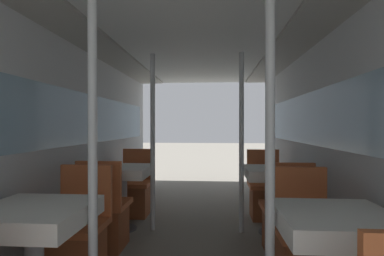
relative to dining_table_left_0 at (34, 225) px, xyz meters
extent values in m
cube|color=silver|center=(-0.39, 1.02, 0.40)|extent=(0.05, 6.52, 2.05)
cube|color=#7A9EB7|center=(-0.38, 1.02, 0.67)|extent=(0.03, 6.00, 0.57)
cube|color=silver|center=(2.14, 1.02, 0.40)|extent=(0.05, 6.52, 2.05)
cube|color=#7A9EB7|center=(2.12, 1.02, 0.67)|extent=(0.03, 6.00, 0.57)
cube|color=silver|center=(0.87, 1.02, 1.47)|extent=(2.53, 6.52, 0.04)
cube|color=#999993|center=(-0.16, 1.02, 1.44)|extent=(0.45, 6.26, 0.03)
cube|color=#999993|center=(1.91, 1.02, 1.44)|extent=(0.45, 6.26, 0.03)
cube|color=#93704C|center=(0.00, 0.00, 0.10)|extent=(0.58, 0.58, 0.02)
cube|color=white|center=(0.00, 0.00, 0.06)|extent=(0.62, 0.62, 0.11)
cube|color=brown|center=(0.00, 0.54, -0.42)|extent=(0.37, 0.37, 0.41)
cube|color=#C66033|center=(0.00, 0.54, -0.19)|extent=(0.43, 0.43, 0.05)
cube|color=#C66033|center=(0.00, 0.73, 0.05)|extent=(0.43, 0.04, 0.43)
cylinder|color=silver|center=(0.36, 0.00, 0.40)|extent=(0.06, 0.06, 2.05)
cylinder|color=#4C4C51|center=(0.00, 1.73, -0.62)|extent=(0.33, 0.33, 0.01)
cylinder|color=#B7B7BC|center=(0.00, 1.73, -0.26)|extent=(0.11, 0.11, 0.70)
cube|color=#93704C|center=(0.00, 1.73, 0.10)|extent=(0.58, 0.58, 0.02)
cube|color=white|center=(0.00, 1.73, 0.06)|extent=(0.62, 0.62, 0.11)
cube|color=brown|center=(0.00, 1.19, -0.42)|extent=(0.37, 0.37, 0.41)
cube|color=#C66033|center=(0.00, 1.19, -0.19)|extent=(0.43, 0.43, 0.05)
cube|color=#C66033|center=(0.00, 1.00, 0.05)|extent=(0.43, 0.04, 0.43)
cube|color=brown|center=(0.00, 2.27, -0.42)|extent=(0.37, 0.37, 0.41)
cube|color=#C66033|center=(0.00, 2.27, -0.19)|extent=(0.43, 0.43, 0.05)
cube|color=#C66033|center=(0.00, 2.47, 0.05)|extent=(0.43, 0.04, 0.43)
cylinder|color=silver|center=(0.36, 1.73, 0.40)|extent=(0.06, 0.06, 2.05)
cube|color=#93704C|center=(1.74, 0.00, 0.10)|extent=(0.58, 0.58, 0.02)
cube|color=white|center=(1.74, 0.00, 0.06)|extent=(0.62, 0.62, 0.11)
cube|color=#C66033|center=(1.74, 0.54, -0.19)|extent=(0.43, 0.43, 0.05)
cube|color=#C66033|center=(1.74, 0.73, 0.05)|extent=(0.43, 0.04, 0.43)
cylinder|color=silver|center=(1.38, 0.00, 0.40)|extent=(0.06, 0.06, 2.05)
cylinder|color=#4C4C51|center=(1.74, 1.73, -0.62)|extent=(0.33, 0.33, 0.01)
cylinder|color=#B7B7BC|center=(1.74, 1.73, -0.26)|extent=(0.11, 0.11, 0.70)
cube|color=#93704C|center=(1.74, 1.73, 0.10)|extent=(0.58, 0.58, 0.02)
cube|color=white|center=(1.74, 1.73, 0.06)|extent=(0.62, 0.62, 0.11)
cube|color=brown|center=(1.74, 1.19, -0.42)|extent=(0.37, 0.37, 0.41)
cube|color=#C66033|center=(1.74, 1.19, -0.19)|extent=(0.43, 0.43, 0.05)
cube|color=#C66033|center=(1.74, 1.00, 0.05)|extent=(0.43, 0.04, 0.43)
cube|color=brown|center=(1.74, 2.27, -0.42)|extent=(0.37, 0.37, 0.41)
cube|color=#C66033|center=(1.74, 2.27, -0.19)|extent=(0.43, 0.43, 0.05)
cube|color=#C66033|center=(1.74, 2.47, 0.05)|extent=(0.43, 0.04, 0.43)
cylinder|color=silver|center=(1.38, 1.73, 0.40)|extent=(0.06, 0.06, 2.05)
camera|label=1|loc=(1.07, -1.70, 0.59)|focal=28.00mm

